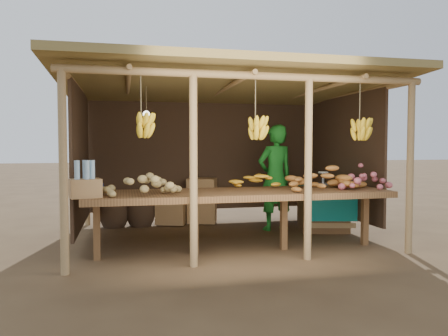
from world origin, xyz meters
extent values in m
plane|color=brown|center=(0.00, 0.00, 0.00)|extent=(60.00, 60.00, 0.00)
cylinder|color=tan|center=(-2.10, -1.50, 1.10)|extent=(0.09, 0.09, 2.20)
cylinder|color=tan|center=(2.10, -1.50, 1.10)|extent=(0.09, 0.09, 2.20)
cylinder|color=tan|center=(-2.10, 1.50, 1.10)|extent=(0.09, 0.09, 2.20)
cylinder|color=tan|center=(2.10, 1.50, 1.10)|extent=(0.09, 0.09, 2.20)
cylinder|color=tan|center=(-0.70, -1.50, 1.10)|extent=(0.09, 0.09, 2.20)
cylinder|color=tan|center=(0.70, -1.50, 1.10)|extent=(0.09, 0.09, 2.20)
cylinder|color=tan|center=(0.00, -1.50, 2.20)|extent=(4.40, 0.09, 0.09)
cylinder|color=tan|center=(0.00, 1.50, 2.20)|extent=(4.40, 0.09, 0.09)
cube|color=olive|center=(0.00, 0.00, 2.29)|extent=(4.70, 3.50, 0.28)
cube|color=#422E1E|center=(0.00, 1.48, 1.21)|extent=(4.20, 0.04, 1.98)
cube|color=#422E1E|center=(-2.08, 0.20, 1.21)|extent=(0.04, 2.40, 1.98)
cube|color=#422E1E|center=(2.08, 0.20, 1.21)|extent=(0.04, 2.40, 1.98)
cube|color=brown|center=(0.00, -0.95, 0.76)|extent=(3.90, 1.05, 0.08)
cube|color=brown|center=(-1.80, -0.95, 0.36)|extent=(0.08, 0.08, 0.72)
cube|color=brown|center=(-0.60, -0.95, 0.36)|extent=(0.08, 0.08, 0.72)
cube|color=brown|center=(0.60, -0.95, 0.36)|extent=(0.08, 0.08, 0.72)
cube|color=brown|center=(1.80, -0.95, 0.36)|extent=(0.08, 0.08, 0.72)
cylinder|color=navy|center=(-1.90, -0.89, 0.86)|extent=(0.36, 0.36, 0.13)
cube|color=#9F7547|center=(-1.90, -1.25, 0.91)|extent=(0.39, 0.34, 0.21)
imported|color=#1A7721|center=(0.95, 0.37, 0.86)|extent=(0.70, 0.54, 1.73)
cube|color=brown|center=(1.69, 0.14, 0.34)|extent=(0.87, 0.79, 0.69)
cube|color=#0B817C|center=(1.69, 0.14, 0.72)|extent=(0.97, 0.88, 0.07)
cube|color=#9F7547|center=(-0.13, 1.20, 0.22)|extent=(0.58, 0.52, 0.39)
cube|color=#9F7547|center=(-0.13, 1.20, 0.61)|extent=(0.58, 0.52, 0.39)
cube|color=#9F7547|center=(-0.67, 1.20, 0.22)|extent=(0.58, 0.52, 0.39)
ellipsoid|color=#422E1E|center=(-1.65, 1.20, 0.29)|extent=(0.49, 0.49, 0.66)
ellipsoid|color=#422E1E|center=(-1.20, 1.20, 0.29)|extent=(0.49, 0.49, 0.66)
camera|label=1|loc=(-1.47, -6.39, 1.39)|focal=35.00mm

